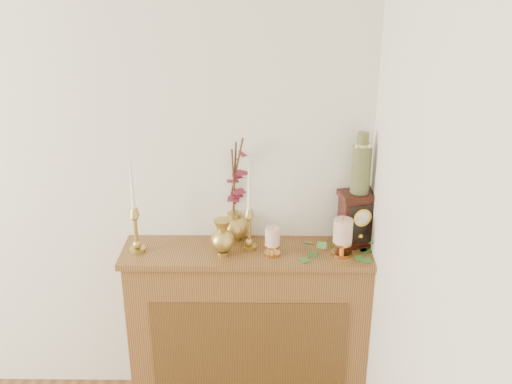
{
  "coord_description": "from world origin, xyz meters",
  "views": [
    {
      "loc": [
        1.47,
        -0.5,
        2.32
      ],
      "look_at": [
        1.44,
        2.05,
        1.26
      ],
      "focal_mm": 42.0,
      "sensor_mm": 36.0,
      "label": 1
    }
  ],
  "objects_px": {
    "bud_vase": "(223,238)",
    "mantel_clock": "(358,219)",
    "candlestick_left": "(135,223)",
    "ginger_jar": "(237,191)",
    "ceramic_vase": "(361,166)",
    "candlestick_center": "(249,223)"
  },
  "relations": [
    {
      "from": "candlestick_center",
      "to": "ceramic_vase",
      "type": "distance_m",
      "value": 0.6
    },
    {
      "from": "candlestick_center",
      "to": "ginger_jar",
      "type": "bearing_deg",
      "value": 114.93
    },
    {
      "from": "mantel_clock",
      "to": "candlestick_left",
      "type": "bearing_deg",
      "value": 172.12
    },
    {
      "from": "ginger_jar",
      "to": "candlestick_left",
      "type": "bearing_deg",
      "value": -159.98
    },
    {
      "from": "candlestick_left",
      "to": "bud_vase",
      "type": "relative_size",
      "value": 2.55
    },
    {
      "from": "bud_vase",
      "to": "mantel_clock",
      "type": "height_order",
      "value": "mantel_clock"
    },
    {
      "from": "candlestick_left",
      "to": "ceramic_vase",
      "type": "bearing_deg",
      "value": 4.9
    },
    {
      "from": "ginger_jar",
      "to": "ceramic_vase",
      "type": "height_order",
      "value": "ceramic_vase"
    },
    {
      "from": "bud_vase",
      "to": "ceramic_vase",
      "type": "distance_m",
      "value": 0.74
    },
    {
      "from": "candlestick_left",
      "to": "ginger_jar",
      "type": "relative_size",
      "value": 0.86
    },
    {
      "from": "ginger_jar",
      "to": "mantel_clock",
      "type": "distance_m",
      "value": 0.61
    },
    {
      "from": "candlestick_center",
      "to": "candlestick_left",
      "type": "bearing_deg",
      "value": -176.25
    },
    {
      "from": "candlestick_center",
      "to": "bud_vase",
      "type": "distance_m",
      "value": 0.15
    },
    {
      "from": "bud_vase",
      "to": "mantel_clock",
      "type": "xyz_separation_m",
      "value": [
        0.66,
        0.12,
        0.05
      ]
    },
    {
      "from": "candlestick_center",
      "to": "ginger_jar",
      "type": "height_order",
      "value": "ginger_jar"
    },
    {
      "from": "candlestick_left",
      "to": "bud_vase",
      "type": "distance_m",
      "value": 0.42
    },
    {
      "from": "candlestick_left",
      "to": "mantel_clock",
      "type": "xyz_separation_m",
      "value": [
        1.07,
        0.09,
        -0.02
      ]
    },
    {
      "from": "bud_vase",
      "to": "ceramic_vase",
      "type": "bearing_deg",
      "value": 10.59
    },
    {
      "from": "ginger_jar",
      "to": "candlestick_center",
      "type": "bearing_deg",
      "value": -65.07
    },
    {
      "from": "candlestick_left",
      "to": "bud_vase",
      "type": "height_order",
      "value": "candlestick_left"
    },
    {
      "from": "mantel_clock",
      "to": "ceramic_vase",
      "type": "xyz_separation_m",
      "value": [
        -0.0,
        0.0,
        0.28
      ]
    },
    {
      "from": "candlestick_center",
      "to": "bud_vase",
      "type": "relative_size",
      "value": 2.34
    }
  ]
}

